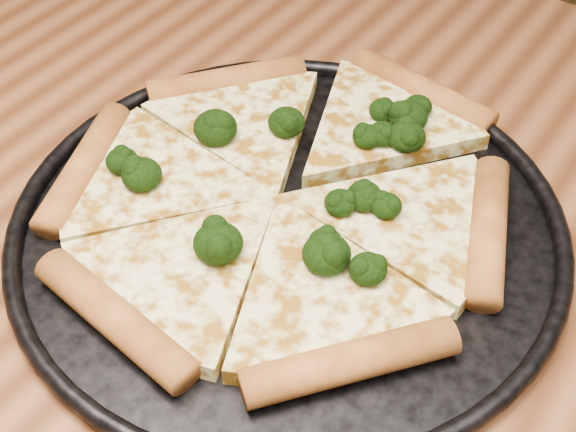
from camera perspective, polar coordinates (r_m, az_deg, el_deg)
The scene contains 4 objects.
dining_table at distance 0.66m, azimuth 2.28°, elevation -8.92°, with size 1.20×0.90×0.75m.
pizza_pan at distance 0.60m, azimuth 0.00°, elevation -0.54°, with size 0.41×0.41×0.02m.
pizza at distance 0.61m, azimuth -0.42°, elevation 1.53°, with size 0.36×0.38×0.03m.
broccoli_florets at distance 0.61m, azimuth 1.21°, elevation 3.12°, with size 0.24×0.25×0.03m.
Camera 1 is at (0.20, -0.33, 1.19)m, focal length 50.87 mm.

